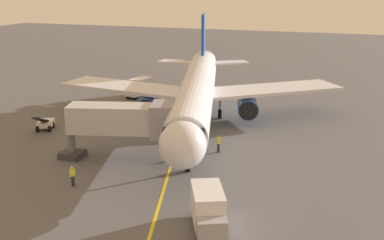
{
  "coord_description": "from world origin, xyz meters",
  "views": [
    {
      "loc": [
        -17.8,
        46.74,
        15.71
      ],
      "look_at": [
        -3.64,
        6.8,
        3.0
      ],
      "focal_mm": 42.95,
      "sensor_mm": 36.0,
      "label": 1
    }
  ],
  "objects_px": {
    "jet_bridge": "(131,120)",
    "ground_crew_wing_walker": "(218,144)",
    "baggage_cart_near_nose": "(200,93)",
    "belt_loader_rear_apron": "(45,123)",
    "airplane": "(197,91)",
    "box_truck_starboard_side": "(140,87)",
    "ground_crew_loader": "(179,102)",
    "ground_crew_marshaller": "(73,176)",
    "box_truck_portside": "(208,209)"
  },
  "relations": [
    {
      "from": "belt_loader_rear_apron",
      "to": "ground_crew_loader",
      "type": "bearing_deg",
      "value": -129.16
    },
    {
      "from": "airplane",
      "to": "ground_crew_marshaller",
      "type": "distance_m",
      "value": 19.83
    },
    {
      "from": "airplane",
      "to": "belt_loader_rear_apron",
      "type": "height_order",
      "value": "airplane"
    },
    {
      "from": "airplane",
      "to": "belt_loader_rear_apron",
      "type": "xyz_separation_m",
      "value": [
        15.31,
        7.45,
        -3.29
      ]
    },
    {
      "from": "box_truck_starboard_side",
      "to": "jet_bridge",
      "type": "bearing_deg",
      "value": 114.1
    },
    {
      "from": "jet_bridge",
      "to": "baggage_cart_near_nose",
      "type": "relative_size",
      "value": 4.21
    },
    {
      "from": "ground_crew_wing_walker",
      "to": "box_truck_portside",
      "type": "distance_m",
      "value": 14.32
    },
    {
      "from": "ground_crew_wing_walker",
      "to": "belt_loader_rear_apron",
      "type": "xyz_separation_m",
      "value": [
        20.21,
        -0.46,
        -0.17
      ]
    },
    {
      "from": "ground_crew_wing_walker",
      "to": "ground_crew_loader",
      "type": "distance_m",
      "value": 16.64
    },
    {
      "from": "jet_bridge",
      "to": "box_truck_starboard_side",
      "type": "distance_m",
      "value": 24.64
    },
    {
      "from": "jet_bridge",
      "to": "box_truck_portside",
      "type": "xyz_separation_m",
      "value": [
        -10.42,
        9.51,
        -2.38
      ]
    },
    {
      "from": "jet_bridge",
      "to": "ground_crew_loader",
      "type": "height_order",
      "value": "jet_bridge"
    },
    {
      "from": "jet_bridge",
      "to": "box_truck_portside",
      "type": "bearing_deg",
      "value": 137.62
    },
    {
      "from": "box_truck_portside",
      "to": "belt_loader_rear_apron",
      "type": "relative_size",
      "value": 1.06
    },
    {
      "from": "ground_crew_wing_walker",
      "to": "ground_crew_loader",
      "type": "height_order",
      "value": "same"
    },
    {
      "from": "airplane",
      "to": "belt_loader_rear_apron",
      "type": "relative_size",
      "value": 8.45
    },
    {
      "from": "box_truck_portside",
      "to": "box_truck_starboard_side",
      "type": "height_order",
      "value": "same"
    },
    {
      "from": "jet_bridge",
      "to": "ground_crew_wing_walker",
      "type": "distance_m",
      "value": 8.79
    },
    {
      "from": "ground_crew_wing_walker",
      "to": "box_truck_starboard_side",
      "type": "xyz_separation_m",
      "value": [
        17.06,
        -17.99,
        0.5
      ]
    },
    {
      "from": "box_truck_starboard_side",
      "to": "box_truck_portside",
      "type": "bearing_deg",
      "value": 122.65
    },
    {
      "from": "ground_crew_wing_walker",
      "to": "box_truck_starboard_side",
      "type": "bearing_deg",
      "value": -46.52
    },
    {
      "from": "airplane",
      "to": "jet_bridge",
      "type": "bearing_deg",
      "value": 80.13
    },
    {
      "from": "baggage_cart_near_nose",
      "to": "belt_loader_rear_apron",
      "type": "distance_m",
      "value": 22.82
    },
    {
      "from": "ground_crew_loader",
      "to": "box_truck_starboard_side",
      "type": "height_order",
      "value": "box_truck_starboard_side"
    },
    {
      "from": "box_truck_starboard_side",
      "to": "airplane",
      "type": "bearing_deg",
      "value": 140.34
    },
    {
      "from": "airplane",
      "to": "box_truck_starboard_side",
      "type": "height_order",
      "value": "airplane"
    },
    {
      "from": "airplane",
      "to": "ground_crew_loader",
      "type": "bearing_deg",
      "value": -52.27
    },
    {
      "from": "box_truck_portside",
      "to": "box_truck_starboard_side",
      "type": "distance_m",
      "value": 37.88
    },
    {
      "from": "ground_crew_marshaller",
      "to": "airplane",
      "type": "bearing_deg",
      "value": -101.67
    },
    {
      "from": "jet_bridge",
      "to": "baggage_cart_near_nose",
      "type": "distance_m",
      "value": 24.77
    },
    {
      "from": "ground_crew_loader",
      "to": "belt_loader_rear_apron",
      "type": "bearing_deg",
      "value": 50.84
    },
    {
      "from": "airplane",
      "to": "ground_crew_marshaller",
      "type": "bearing_deg",
      "value": 78.33
    },
    {
      "from": "ground_crew_wing_walker",
      "to": "ground_crew_marshaller",
      "type": "bearing_deg",
      "value": 51.82
    },
    {
      "from": "baggage_cart_near_nose",
      "to": "box_truck_portside",
      "type": "height_order",
      "value": "box_truck_portside"
    },
    {
      "from": "jet_bridge",
      "to": "box_truck_starboard_side",
      "type": "relative_size",
      "value": 2.34
    },
    {
      "from": "baggage_cart_near_nose",
      "to": "box_truck_starboard_side",
      "type": "xyz_separation_m",
      "value": [
        8.44,
        2.13,
        0.73
      ]
    },
    {
      "from": "jet_bridge",
      "to": "ground_crew_wing_walker",
      "type": "height_order",
      "value": "jet_bridge"
    },
    {
      "from": "baggage_cart_near_nose",
      "to": "belt_loader_rear_apron",
      "type": "relative_size",
      "value": 0.58
    },
    {
      "from": "ground_crew_marshaller",
      "to": "baggage_cart_near_nose",
      "type": "bearing_deg",
      "value": -90.45
    },
    {
      "from": "airplane",
      "to": "box_truck_portside",
      "type": "height_order",
      "value": "airplane"
    },
    {
      "from": "ground_crew_wing_walker",
      "to": "box_truck_starboard_side",
      "type": "relative_size",
      "value": 0.35
    },
    {
      "from": "jet_bridge",
      "to": "ground_crew_wing_walker",
      "type": "xyz_separation_m",
      "value": [
        -7.04,
        -4.4,
        -2.88
      ]
    },
    {
      "from": "box_truck_portside",
      "to": "belt_loader_rear_apron",
      "type": "xyz_separation_m",
      "value": [
        23.58,
        -14.37,
        -0.67
      ]
    },
    {
      "from": "ground_crew_wing_walker",
      "to": "ground_crew_loader",
      "type": "bearing_deg",
      "value": -55.59
    },
    {
      "from": "baggage_cart_near_nose",
      "to": "ground_crew_marshaller",
      "type": "bearing_deg",
      "value": 89.55
    },
    {
      "from": "belt_loader_rear_apron",
      "to": "box_truck_starboard_side",
      "type": "bearing_deg",
      "value": -100.18
    },
    {
      "from": "ground_crew_wing_walker",
      "to": "box_truck_starboard_side",
      "type": "height_order",
      "value": "box_truck_starboard_side"
    },
    {
      "from": "ground_crew_loader",
      "to": "box_truck_portside",
      "type": "relative_size",
      "value": 0.34
    },
    {
      "from": "baggage_cart_near_nose",
      "to": "box_truck_starboard_side",
      "type": "height_order",
      "value": "box_truck_starboard_side"
    },
    {
      "from": "ground_crew_loader",
      "to": "baggage_cart_near_nose",
      "type": "distance_m",
      "value": 6.45
    }
  ]
}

